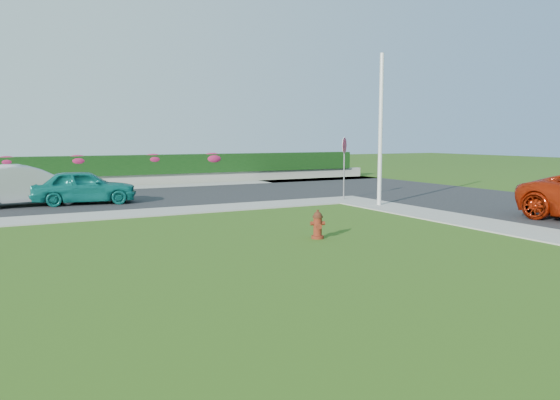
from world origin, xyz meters
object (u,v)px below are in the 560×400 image
stop_sign (344,153)px  sedan_teal (84,187)px  sedan_silver (25,185)px  utility_pole (381,131)px  fire_hydrant (318,225)px

stop_sign → sedan_teal: bearing=142.3°
sedan_silver → stop_sign: size_ratio=1.79×
sedan_teal → stop_sign: (10.22, -3.52, 1.31)m
stop_sign → utility_pole: bearing=-106.9°
fire_hydrant → sedan_teal: 11.58m
fire_hydrant → sedan_silver: 12.95m
sedan_silver → utility_pole: 14.10m
fire_hydrant → stop_sign: bearing=69.3°
sedan_teal → utility_pole: size_ratio=0.68×
fire_hydrant → sedan_silver: bearing=138.5°
sedan_teal → stop_sign: 10.89m
stop_sign → sedan_silver: bearing=143.4°
stop_sign → fire_hydrant: bearing=-147.6°
utility_pole → stop_sign: bearing=91.9°
fire_hydrant → utility_pole: (5.86, 4.82, 2.60)m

